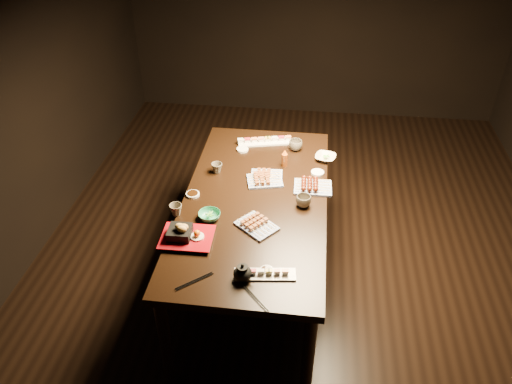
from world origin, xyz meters
The scene contains 23 objects.
ground centered at (0.00, 0.00, 0.00)m, with size 5.00×5.00×0.00m, color black.
dining_table centered at (-0.31, -0.30, 0.38)m, with size 0.90×1.80×0.75m, color black.
sushi_platter_near centered at (-0.17, -0.96, 0.77)m, with size 0.32×0.09×0.04m, color white, non-canonical shape.
sushi_platter_far centered at (-0.33, 0.41, 0.77)m, with size 0.39×0.11×0.05m, color white, non-canonical shape.
yakitori_plate_center centered at (-0.27, -0.10, 0.78)m, with size 0.23×0.17×0.06m, color #828EB6, non-canonical shape.
yakitori_plate_right centered at (-0.26, -0.57, 0.78)m, with size 0.23×0.17×0.06m, color #828EB6, non-canonical shape.
yakitori_plate_left centered at (-0.26, -0.04, 0.78)m, with size 0.21×0.15×0.05m, color #828EB6, non-canonical shape.
tsukune_plate centered at (0.05, -0.14, 0.78)m, with size 0.24×0.18×0.06m, color #828EB6, non-canonical shape.
edamame_bowl_green centered at (-0.55, -0.53, 0.77)m, with size 0.13×0.13×0.04m, color #2F9065.
edamame_bowl_cream centered at (0.13, 0.23, 0.77)m, with size 0.14×0.14×0.04m, color beige.
tempura_tray centered at (-0.64, -0.73, 0.80)m, with size 0.29×0.24×0.11m, color black, non-canonical shape.
teacup_near_left centered at (-0.76, -0.51, 0.79)m, with size 0.08×0.08×0.07m, color brown.
teacup_mid_right centered at (0.00, -0.33, 0.79)m, with size 0.09×0.09×0.07m, color brown.
teacup_far_left centered at (-0.60, -0.03, 0.78)m, with size 0.07×0.07×0.07m, color brown.
teacup_far_right centered at (-0.09, 0.34, 0.79)m, with size 0.10×0.10×0.08m, color brown.
teapot centered at (-0.28, -0.99, 0.80)m, with size 0.11×0.11×0.10m, color black, non-canonical shape.
condiment_bottle centered at (-0.15, 0.11, 0.81)m, with size 0.04×0.04×0.13m, color #6D310E.
sauce_dish_west centered at (-0.71, -0.31, 0.76)m, with size 0.09×0.09×0.02m, color white.
sauce_dish_east centered at (0.08, 0.04, 0.76)m, with size 0.09×0.09×0.02m, color white.
sauce_dish_se centered at (-0.17, -0.93, 0.76)m, with size 0.07×0.07×0.01m, color white.
sauce_dish_nw centered at (-0.47, 0.28, 0.76)m, with size 0.09×0.09×0.02m, color white.
chopsticks_near centered at (-0.53, -1.05, 0.75)m, with size 0.22×0.02×0.01m, color black, non-canonical shape.
chopsticks_se centered at (-0.20, -1.12, 0.75)m, with size 0.21×0.02×0.01m, color black, non-canonical shape.
Camera 1 is at (0.01, -2.81, 2.62)m, focal length 35.00 mm.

